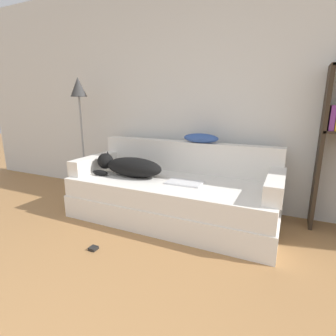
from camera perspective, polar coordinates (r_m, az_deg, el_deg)
The scene contains 10 objects.
wall_back at distance 3.20m, azimuth 10.12°, elevation 15.80°, with size 7.97×0.06×2.70m.
couch at distance 2.86m, azimuth 0.83°, elevation -6.89°, with size 2.19×0.94×0.44m.
couch_backrest at distance 3.10m, azimuth 3.91°, elevation 2.51°, with size 2.15×0.15×0.36m.
couch_arm_left at distance 3.30m, azimuth -15.53°, elevation 1.09°, with size 0.15×0.75×0.17m.
couch_arm_right at distance 2.53m, azimuth 22.38°, elevation -3.38°, with size 0.15×0.75×0.17m.
dog at distance 2.94m, azimuth -8.47°, elevation 0.37°, with size 0.82×0.32×0.25m.
laptop at distance 2.66m, azimuth 3.64°, elevation -3.18°, with size 0.37×0.22×0.02m.
throw_pillow at distance 2.98m, azimuth 7.17°, elevation 6.47°, with size 0.40×0.17×0.10m.
floor_lamp at distance 3.65m, azimuth -18.67°, elevation 12.72°, with size 0.26×0.26×1.55m.
power_adapter at distance 2.46m, azimuth -15.94°, elevation -16.46°, with size 0.07×0.07×0.03m.
Camera 1 is at (0.86, -0.06, 1.24)m, focal length 28.00 mm.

